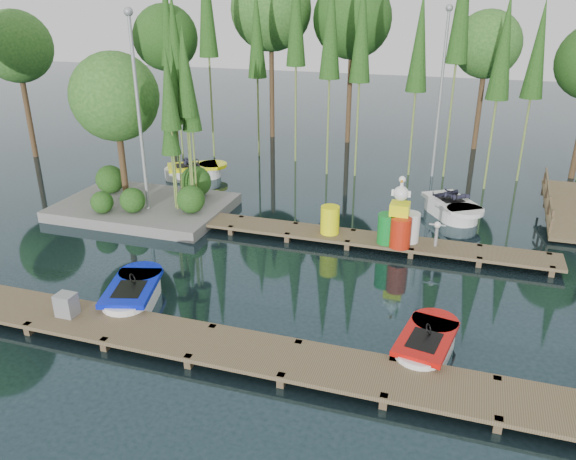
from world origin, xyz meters
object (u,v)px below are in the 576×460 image
(boat_blue, at_px, (133,294))
(yellow_barrel, at_px, (330,220))
(boat_red, at_px, (426,345))
(boat_yellow_far, at_px, (194,171))
(island, at_px, (133,127))
(drum_cluster, at_px, (399,224))
(utility_cabinet, at_px, (66,305))

(boat_blue, xyz_separation_m, yellow_barrel, (4.00, 5.55, 0.51))
(boat_red, distance_m, boat_yellow_far, 15.30)
(boat_red, xyz_separation_m, yellow_barrel, (-3.62, 5.53, 0.53))
(boat_blue, xyz_separation_m, boat_red, (7.62, 0.02, -0.02))
(boat_blue, distance_m, boat_yellow_far, 11.11)
(island, bearing_deg, boat_red, -29.36)
(island, height_order, drum_cluster, island)
(utility_cabinet, bearing_deg, yellow_barrel, 54.90)
(island, distance_m, boat_blue, 7.86)
(boat_yellow_far, relative_size, yellow_barrel, 3.26)
(utility_cabinet, xyz_separation_m, yellow_barrel, (4.92, 7.00, 0.18))
(boat_yellow_far, height_order, utility_cabinet, boat_yellow_far)
(boat_blue, relative_size, boat_red, 1.11)
(boat_red, bearing_deg, drum_cluster, 114.34)
(utility_cabinet, bearing_deg, boat_blue, 57.54)
(drum_cluster, bearing_deg, utility_cabinet, -136.43)
(yellow_barrel, bearing_deg, boat_blue, -125.76)
(boat_blue, bearing_deg, boat_yellow_far, 92.35)
(boat_red, bearing_deg, yellow_barrel, 133.46)
(boat_blue, height_order, drum_cluster, drum_cluster)
(yellow_barrel, distance_m, drum_cluster, 2.29)
(island, xyz_separation_m, yellow_barrel, (7.61, -0.79, -2.42))
(boat_yellow_far, distance_m, drum_cluster, 11.05)
(boat_blue, distance_m, yellow_barrel, 6.86)
(boat_blue, relative_size, utility_cabinet, 4.98)
(boat_red, relative_size, yellow_barrel, 2.77)
(boat_yellow_far, xyz_separation_m, utility_cabinet, (2.56, -12.00, 0.29))
(boat_yellow_far, height_order, drum_cluster, drum_cluster)
(island, bearing_deg, boat_blue, -60.31)
(boat_red, distance_m, utility_cabinet, 8.68)
(yellow_barrel, relative_size, drum_cluster, 0.42)
(island, xyz_separation_m, utility_cabinet, (2.69, -7.79, -2.60))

